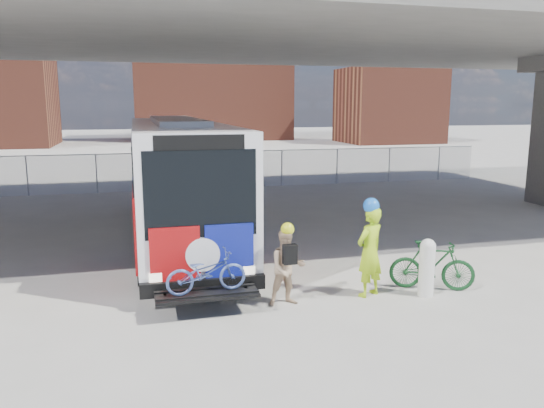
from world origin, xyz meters
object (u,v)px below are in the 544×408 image
object	(u,v)px
cyclist_hivis	(370,249)
cyclist_tan	(287,266)
bus	(177,170)
bollard	(427,265)
bike_parked	(432,265)

from	to	relation	value
cyclist_hivis	cyclist_tan	distance (m)	1.87
bus	cyclist_tan	xyz separation A→B (m)	(1.69, -6.41, -1.29)
bollard	cyclist_hivis	world-z (taller)	cyclist_hivis
bike_parked	bollard	bearing A→B (deg)	159.75
bus	cyclist_tan	distance (m)	6.75
bus	cyclist_tan	bearing A→B (deg)	-75.25
bus	cyclist_tan	world-z (taller)	bus
bus	bike_parked	size ratio (longest dim) A/B	6.96
cyclist_tan	bike_parked	distance (m)	3.39
cyclist_hivis	cyclist_tan	bearing A→B (deg)	-24.13
cyclist_tan	cyclist_hivis	bearing A→B (deg)	0.34
bus	cyclist_hivis	bearing A→B (deg)	-60.77
bollard	cyclist_tan	distance (m)	3.07
bus	cyclist_hivis	size ratio (longest dim) A/B	5.99
cyclist_hivis	bike_parked	size ratio (longest dim) A/B	1.16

